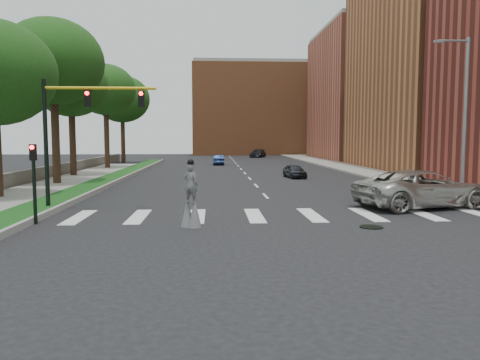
# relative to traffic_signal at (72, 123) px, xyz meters

# --- Properties ---
(ground_plane) EXTENTS (160.00, 160.00, 0.00)m
(ground_plane) POSITION_rel_traffic_signal_xyz_m (9.78, -3.00, -4.15)
(ground_plane) COLOR black
(ground_plane) RESTS_ON ground
(grass_median) EXTENTS (2.00, 60.00, 0.25)m
(grass_median) POSITION_rel_traffic_signal_xyz_m (-1.72, 17.00, -4.03)
(grass_median) COLOR #124014
(grass_median) RESTS_ON ground
(median_curb) EXTENTS (0.20, 60.00, 0.28)m
(median_curb) POSITION_rel_traffic_signal_xyz_m (-0.67, 17.00, -4.01)
(median_curb) COLOR gray
(median_curb) RESTS_ON ground
(sidewalk_left) EXTENTS (4.00, 60.00, 0.18)m
(sidewalk_left) POSITION_rel_traffic_signal_xyz_m (-4.72, 7.00, -4.06)
(sidewalk_left) COLOR gray
(sidewalk_left) RESTS_ON ground
(sidewalk_right) EXTENTS (5.00, 90.00, 0.18)m
(sidewalk_right) POSITION_rel_traffic_signal_xyz_m (22.28, 22.00, -4.06)
(sidewalk_right) COLOR gray
(sidewalk_right) RESTS_ON ground
(stone_wall) EXTENTS (0.50, 56.00, 1.10)m
(stone_wall) POSITION_rel_traffic_signal_xyz_m (-7.22, 19.00, -3.60)
(stone_wall) COLOR #555049
(stone_wall) RESTS_ON ground
(manhole) EXTENTS (0.90, 0.90, 0.04)m
(manhole) POSITION_rel_traffic_signal_xyz_m (12.78, -5.00, -4.13)
(manhole) COLOR black
(manhole) RESTS_ON ground
(building_mid) EXTENTS (16.00, 22.00, 24.00)m
(building_mid) POSITION_rel_traffic_signal_xyz_m (31.78, 27.00, 7.85)
(building_mid) COLOR #A85D35
(building_mid) RESTS_ON ground
(building_far) EXTENTS (16.00, 22.00, 20.00)m
(building_far) POSITION_rel_traffic_signal_xyz_m (31.78, 51.00, 5.85)
(building_far) COLOR #BA5B44
(building_far) RESTS_ON ground
(building_backdrop) EXTENTS (26.00, 14.00, 18.00)m
(building_backdrop) POSITION_rel_traffic_signal_xyz_m (15.78, 75.00, 4.85)
(building_backdrop) COLOR #A85D35
(building_backdrop) RESTS_ON ground
(streetlight) EXTENTS (2.05, 0.20, 9.00)m
(streetlight) POSITION_rel_traffic_signal_xyz_m (20.68, 3.00, 0.75)
(streetlight) COLOR slate
(streetlight) RESTS_ON ground
(traffic_signal) EXTENTS (5.30, 0.23, 6.20)m
(traffic_signal) POSITION_rel_traffic_signal_xyz_m (0.00, 0.00, 0.00)
(traffic_signal) COLOR black
(traffic_signal) RESTS_ON ground
(secondary_signal) EXTENTS (0.25, 0.21, 3.23)m
(secondary_signal) POSITION_rel_traffic_signal_xyz_m (-0.52, -3.50, -2.20)
(secondary_signal) COLOR black
(secondary_signal) RESTS_ON ground
(stilt_performer) EXTENTS (0.81, 0.65, 2.66)m
(stilt_performer) POSITION_rel_traffic_signal_xyz_m (5.78, -4.50, -3.16)
(stilt_performer) COLOR black
(stilt_performer) RESTS_ON ground
(suv_crossing) EXTENTS (7.34, 4.70, 1.88)m
(suv_crossing) POSITION_rel_traffic_signal_xyz_m (17.07, 0.00, -3.21)
(suv_crossing) COLOR #ACA9A2
(suv_crossing) RESTS_ON ground
(car_near) EXTENTS (1.83, 3.61, 1.18)m
(car_near) POSITION_rel_traffic_signal_xyz_m (13.73, 17.41, -3.56)
(car_near) COLOR black
(car_near) RESTS_ON ground
(car_mid) EXTENTS (1.43, 3.87, 1.27)m
(car_mid) POSITION_rel_traffic_signal_xyz_m (7.38, 37.29, -3.52)
(car_mid) COLOR navy
(car_mid) RESTS_ON ground
(car_far) EXTENTS (3.65, 5.33, 1.43)m
(car_far) POSITION_rel_traffic_signal_xyz_m (14.58, 59.15, -3.43)
(car_far) COLOR black
(car_far) RESTS_ON ground
(tree_2) EXTENTS (7.19, 7.19, 11.94)m
(tree_2) POSITION_rel_traffic_signal_xyz_m (-4.72, 12.11, 4.70)
(tree_2) COLOR black
(tree_2) RESTS_ON ground
(tree_3) EXTENTS (6.42, 6.42, 10.75)m
(tree_3) POSITION_rel_traffic_signal_xyz_m (-5.67, 19.45, 3.82)
(tree_3) COLOR black
(tree_3) RESTS_ON ground
(tree_4) EXTENTS (6.50, 6.50, 11.44)m
(tree_4) POSITION_rel_traffic_signal_xyz_m (-4.97, 29.69, 4.48)
(tree_4) COLOR black
(tree_4) RESTS_ON ground
(tree_5) EXTENTS (7.38, 7.38, 11.76)m
(tree_5) POSITION_rel_traffic_signal_xyz_m (-5.43, 41.51, 4.44)
(tree_5) COLOR black
(tree_5) RESTS_ON ground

